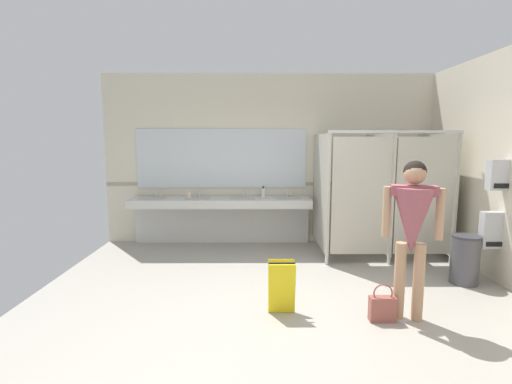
# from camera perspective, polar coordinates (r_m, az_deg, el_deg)

# --- Properties ---
(ground_plane) EXTENTS (6.05, 6.40, 0.10)m
(ground_plane) POSITION_cam_1_polar(r_m,az_deg,el_deg) (4.24, 5.36, -18.34)
(ground_plane) COLOR #9E998E
(wall_back) EXTENTS (6.05, 0.12, 2.96)m
(wall_back) POSITION_cam_1_polar(r_m,az_deg,el_deg) (6.77, 3.06, 4.93)
(wall_back) COLOR beige
(wall_back) RESTS_ON ground_plane
(wall_back_tile_band) EXTENTS (6.05, 0.01, 0.06)m
(wall_back_tile_band) POSITION_cam_1_polar(r_m,az_deg,el_deg) (6.74, 3.06, 1.23)
(wall_back_tile_band) COLOR #9E937F
(wall_back_tile_band) RESTS_ON wall_back
(vanity_counter) EXTENTS (3.09, 0.55, 0.95)m
(vanity_counter) POSITION_cam_1_polar(r_m,az_deg,el_deg) (6.61, -5.28, -2.72)
(vanity_counter) COLOR silver
(vanity_counter) RESTS_ON ground_plane
(mirror_panel) EXTENTS (2.99, 0.02, 1.03)m
(mirror_panel) POSITION_cam_1_polar(r_m,az_deg,el_deg) (6.71, -5.23, 5.07)
(mirror_panel) COLOR silver
(mirror_panel) RESTS_ON wall_back
(bathroom_stalls) EXTENTS (1.90, 1.35, 1.96)m
(bathroom_stalls) POSITION_cam_1_polar(r_m,az_deg,el_deg) (6.19, 18.45, 0.03)
(bathroom_stalls) COLOR #B2AD9E
(bathroom_stalls) RESTS_ON ground_plane
(paper_towel_dispenser_upper) EXTENTS (0.31, 0.13, 0.38)m
(paper_towel_dispenser_upper) POSITION_cam_1_polar(r_m,az_deg,el_deg) (5.56, 33.00, 2.18)
(paper_towel_dispenser_upper) COLOR #B7BABF
(paper_towel_dispenser_upper) RESTS_ON wall_side_right
(paper_towel_dispenser_lower) EXTENTS (0.34, 0.13, 0.46)m
(paper_towel_dispenser_lower) POSITION_cam_1_polar(r_m,az_deg,el_deg) (5.68, 32.33, -4.85)
(paper_towel_dispenser_lower) COLOR #B7BABF
(paper_towel_dispenser_lower) RESTS_ON wall_side_right
(trash_bin) EXTENTS (0.35, 0.35, 0.63)m
(trash_bin) POSITION_cam_1_polar(r_m,az_deg,el_deg) (5.56, 29.00, -8.89)
(trash_bin) COLOR #47474C
(trash_bin) RESTS_ON ground_plane
(person_standing) EXTENTS (0.55, 0.49, 1.62)m
(person_standing) POSITION_cam_1_polar(r_m,az_deg,el_deg) (4.06, 22.52, -4.07)
(person_standing) COLOR tan
(person_standing) RESTS_ON ground_plane
(handbag) EXTENTS (0.26, 0.11, 0.39)m
(handbag) POSITION_cam_1_polar(r_m,az_deg,el_deg) (4.18, 18.53, -16.23)
(handbag) COLOR #934C42
(handbag) RESTS_ON ground_plane
(soap_dispenser) EXTENTS (0.07, 0.07, 0.19)m
(soap_dispenser) POSITION_cam_1_polar(r_m,az_deg,el_deg) (6.62, 1.10, -0.05)
(soap_dispenser) COLOR white
(soap_dispenser) RESTS_ON vanity_counter
(paper_cup) EXTENTS (0.07, 0.07, 0.11)m
(paper_cup) POSITION_cam_1_polar(r_m,az_deg,el_deg) (6.52, -10.08, -0.51)
(paper_cup) COLOR beige
(paper_cup) RESTS_ON vanity_counter
(wet_floor_sign) EXTENTS (0.28, 0.19, 0.56)m
(wet_floor_sign) POSITION_cam_1_polar(r_m,az_deg,el_deg) (4.11, 3.89, -14.04)
(wet_floor_sign) COLOR yellow
(wet_floor_sign) RESTS_ON ground_plane
(floor_drain_cover) EXTENTS (0.14, 0.14, 0.01)m
(floor_drain_cover) POSITION_cam_1_polar(r_m,az_deg,el_deg) (4.34, 21.17, -17.38)
(floor_drain_cover) COLOR #B7BABF
(floor_drain_cover) RESTS_ON ground_plane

